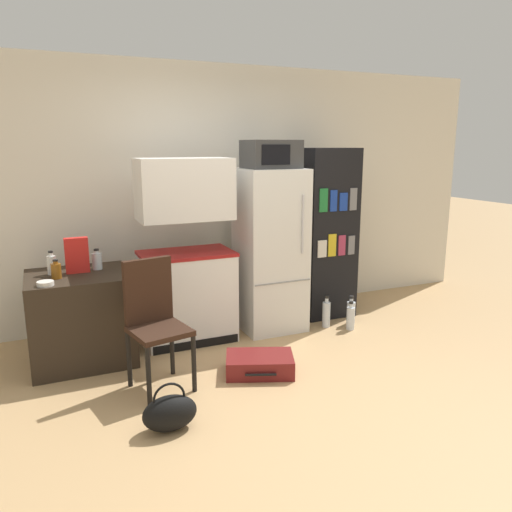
% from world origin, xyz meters
% --- Properties ---
extents(ground_plane, '(24.00, 24.00, 0.00)m').
position_xyz_m(ground_plane, '(0.00, 0.00, 0.00)').
color(ground_plane, tan).
extents(wall_back, '(6.40, 0.10, 2.64)m').
position_xyz_m(wall_back, '(0.20, 2.00, 1.32)').
color(wall_back, silver).
rests_on(wall_back, ground_plane).
extents(side_table, '(0.83, 0.73, 0.77)m').
position_xyz_m(side_table, '(-1.36, 1.23, 0.39)').
color(side_table, '#2D2319').
rests_on(side_table, ground_plane).
extents(kitchen_hutch, '(0.86, 0.54, 1.71)m').
position_xyz_m(kitchen_hutch, '(-0.38, 1.34, 0.79)').
color(kitchen_hutch, white).
rests_on(kitchen_hutch, ground_plane).
extents(refrigerator, '(0.61, 0.60, 1.61)m').
position_xyz_m(refrigerator, '(0.47, 1.31, 0.80)').
color(refrigerator, silver).
rests_on(refrigerator, ground_plane).
extents(microwave, '(0.49, 0.41, 0.27)m').
position_xyz_m(microwave, '(0.47, 1.31, 1.74)').
color(microwave, '#333333').
rests_on(microwave, refrigerator).
extents(bookshelf, '(0.56, 0.37, 1.80)m').
position_xyz_m(bookshelf, '(1.19, 1.42, 0.90)').
color(bookshelf, black).
rests_on(bookshelf, ground_plane).
extents(bottle_amber_beer, '(0.08, 0.08, 0.16)m').
position_xyz_m(bottle_amber_beer, '(-1.52, 1.15, 0.84)').
color(bottle_amber_beer, brown).
rests_on(bottle_amber_beer, side_table).
extents(bottle_milk_white, '(0.07, 0.07, 0.20)m').
position_xyz_m(bottle_milk_white, '(-1.55, 1.31, 0.85)').
color(bottle_milk_white, white).
rests_on(bottle_milk_white, side_table).
extents(bottle_clear_short, '(0.08, 0.08, 0.18)m').
position_xyz_m(bottle_clear_short, '(-1.18, 1.34, 0.85)').
color(bottle_clear_short, silver).
rests_on(bottle_clear_short, side_table).
extents(bowl, '(0.13, 0.13, 0.03)m').
position_xyz_m(bowl, '(-1.61, 0.96, 0.79)').
color(bowl, silver).
rests_on(bowl, side_table).
extents(cereal_box, '(0.19, 0.07, 0.30)m').
position_xyz_m(cereal_box, '(-1.35, 1.29, 0.92)').
color(cereal_box, red).
rests_on(cereal_box, side_table).
extents(chair, '(0.48, 0.48, 0.99)m').
position_xyz_m(chair, '(-0.87, 0.53, 0.58)').
color(chair, black).
rests_on(chair, ground_plane).
extents(suitcase_large_flat, '(0.63, 0.52, 0.15)m').
position_xyz_m(suitcase_large_flat, '(-0.06, 0.39, 0.08)').
color(suitcase_large_flat, maroon).
rests_on(suitcase_large_flat, ground_plane).
extents(handbag, '(0.36, 0.20, 0.33)m').
position_xyz_m(handbag, '(-0.94, -0.14, 0.12)').
color(handbag, black).
rests_on(handbag, ground_plane).
extents(water_bottle_front, '(0.08, 0.08, 0.33)m').
position_xyz_m(water_bottle_front, '(1.00, 1.09, 0.14)').
color(water_bottle_front, silver).
rests_on(water_bottle_front, ground_plane).
extents(water_bottle_middle, '(0.09, 0.09, 0.31)m').
position_xyz_m(water_bottle_middle, '(1.27, 1.05, 0.13)').
color(water_bottle_middle, silver).
rests_on(water_bottle_middle, ground_plane).
extents(water_bottle_back, '(0.08, 0.08, 0.30)m').
position_xyz_m(water_bottle_back, '(1.19, 0.92, 0.12)').
color(water_bottle_back, silver).
rests_on(water_bottle_back, ground_plane).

